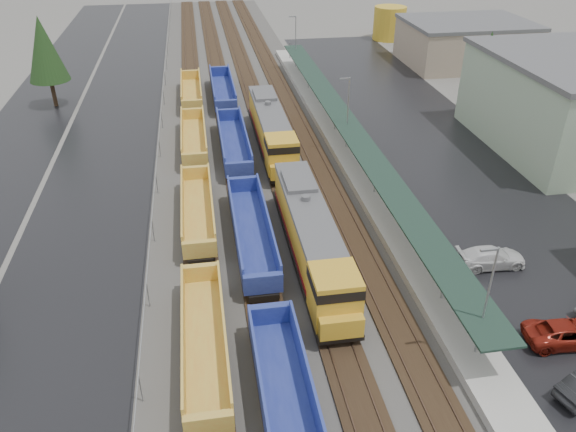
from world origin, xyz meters
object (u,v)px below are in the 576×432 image
locomotive_lead (312,239)px  well_string_blue (266,303)px  locomotive_trail (272,130)px  parked_car_east_b (566,333)px  storage_tank (389,23)px  well_string_yellow (201,265)px  parked_car_east_c (491,258)px

locomotive_lead → well_string_blue: 6.58m
locomotive_trail → parked_car_east_b: 34.21m
locomotive_trail → parked_car_east_b: (13.66, -31.32, -1.61)m
locomotive_lead → locomotive_trail: bearing=90.0°
well_string_blue → storage_tank: size_ratio=18.03×
locomotive_lead → well_string_yellow: (-8.00, -0.15, -1.19)m
locomotive_lead → well_string_yellow: size_ratio=0.21×
locomotive_trail → well_string_yellow: locomotive_trail is taller
well_string_blue → storage_tank: bearing=66.2°
parked_car_east_b → locomotive_lead: bearing=57.6°
locomotive_lead → well_string_blue: bearing=-128.1°
well_string_blue → parked_car_east_b: size_ratio=20.02×
locomotive_trail → parked_car_east_c: size_ratio=3.78×
well_string_blue → locomotive_trail: bearing=81.3°
locomotive_lead → locomotive_trail: (0.00, 21.00, 0.00)m
well_string_yellow → well_string_blue: 6.36m
locomotive_lead → parked_car_east_b: locomotive_lead is taller
locomotive_trail → well_string_blue: size_ratio=0.19×
well_string_yellow → storage_tank: (35.54, 66.52, 1.70)m
locomotive_trail → well_string_yellow: bearing=-110.7°
well_string_yellow → parked_car_east_b: bearing=-25.2°
parked_car_east_c → locomotive_trail: bearing=30.8°
locomotive_lead → parked_car_east_b: size_ratio=3.76×
well_string_yellow → parked_car_east_c: 20.98m
well_string_yellow → well_string_blue: size_ratio=0.89×
storage_tank → parked_car_east_b: bearing=-100.3°
well_string_yellow → storage_tank: bearing=61.9°
parked_car_east_b → parked_car_east_c: 8.25m
locomotive_trail → parked_car_east_c: (12.88, -23.11, -1.59)m
locomotive_lead → well_string_yellow: 8.09m
locomotive_trail → parked_car_east_c: 26.50m
locomotive_trail → well_string_blue: locomotive_trail is taller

